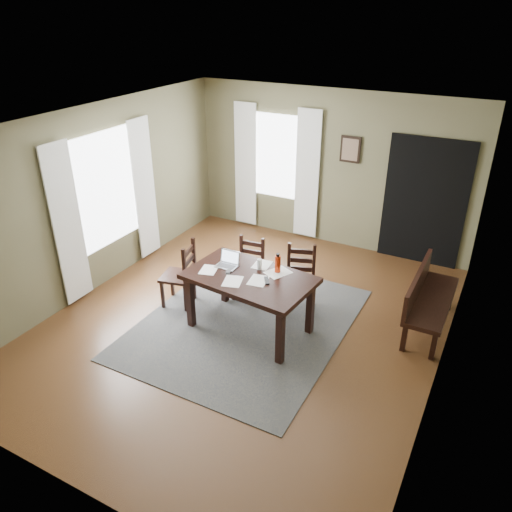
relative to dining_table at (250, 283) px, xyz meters
The scene contains 26 objects.
ground 0.74m from the dining_table, 141.48° to the left, with size 5.00×6.00×0.01m.
room_shell 1.09m from the dining_table, 141.48° to the left, with size 5.02×6.02×2.71m.
rug 0.73m from the dining_table, 141.48° to the left, with size 2.60×3.20×0.01m.
dining_table is the anchor object (origin of this frame).
chair_end 1.19m from the dining_table, behind, with size 0.52×0.52×0.98m.
chair_back_left 0.90m from the dining_table, 119.41° to the left, with size 0.44×0.44×0.90m.
chair_back_right 0.91m from the dining_table, 64.60° to the left, with size 0.52×0.52×0.94m.
bench 2.34m from the dining_table, 29.07° to the left, with size 0.47×1.47×0.83m.
laptop 0.43m from the dining_table, 162.43° to the left, with size 0.29×0.23×0.19m.
computer_mouse 0.31m from the dining_table, 168.08° to the right, with size 0.05×0.09×0.03m, color #3F3F42.
tv_remote 0.28m from the dining_table, ahead, with size 0.05×0.18×0.02m, color black.
drinking_glass 0.28m from the dining_table, 82.94° to the left, with size 0.07×0.07×0.14m, color silver.
water_bottle 0.44m from the dining_table, 44.91° to the left, with size 0.10×0.10×0.26m.
paper_a 0.57m from the dining_table, 168.82° to the right, with size 0.21×0.27×0.00m, color white.
paper_b 0.19m from the dining_table, 18.50° to the right, with size 0.22×0.29×0.00m, color white.
paper_c 0.36m from the dining_table, 89.73° to the left, with size 0.21×0.28×0.00m, color white.
paper_d 0.39m from the dining_table, 41.74° to the left, with size 0.24×0.32×0.00m, color white.
paper_e 0.27m from the dining_table, 119.54° to the right, with size 0.22×0.29×0.00m, color white.
window_left 2.70m from the dining_table, behind, with size 0.01×1.30×1.70m.
window_back 3.34m from the dining_table, 109.99° to the left, with size 1.00×0.01×1.50m.
curtain_left_near 2.65m from the dining_table, 168.28° to the right, with size 0.03×0.48×2.30m.
curtain_left_far 2.83m from the dining_table, 156.50° to the left, with size 0.03×0.48×2.30m.
curtain_back_left 3.52m from the dining_table, 119.77° to the left, with size 0.44×0.03×2.30m.
curtain_back_right 3.11m from the dining_table, 99.25° to the left, with size 0.44×0.03×2.30m.
framed_picture 3.24m from the dining_table, 85.58° to the left, with size 0.34×0.03×0.44m.
doorway_back 3.44m from the dining_table, 63.34° to the left, with size 1.30×0.03×2.10m.
Camera 1 is at (2.78, -4.94, 3.96)m, focal length 35.00 mm.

